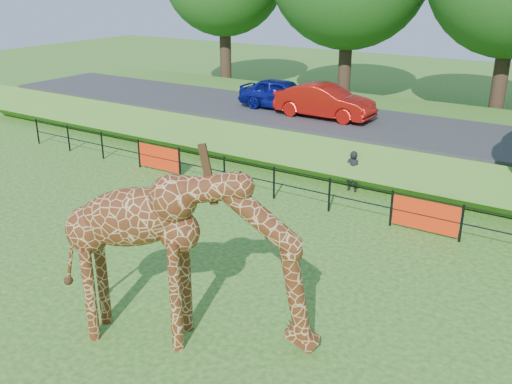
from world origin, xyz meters
TOP-DOWN VIEW (x-y plane):
  - ground at (0.00, 0.00)m, footprint 90.00×90.00m
  - giraffe at (0.61, 0.45)m, footprint 5.09×2.87m
  - perimeter_fence at (0.00, 8.00)m, footprint 28.07×0.10m
  - embankment at (0.00, 15.50)m, footprint 40.00×9.00m
  - road at (0.00, 14.00)m, footprint 40.00×5.00m
  - car_blue at (-5.38, 14.24)m, footprint 3.90×1.70m
  - car_red at (-3.11, 13.78)m, footprint 4.12×1.48m
  - visitor at (-0.13, 10.05)m, footprint 0.54×0.37m

SIDE VIEW (x-z plane):
  - ground at x=0.00m, z-range 0.00..0.00m
  - perimeter_fence at x=0.00m, z-range 0.00..1.10m
  - embankment at x=0.00m, z-range 0.00..1.30m
  - visitor at x=-0.13m, z-range 0.00..1.43m
  - road at x=0.00m, z-range 1.30..1.42m
  - giraffe at x=0.61m, z-range 0.00..3.66m
  - car_blue at x=-5.38m, z-range 1.42..2.73m
  - car_red at x=-3.11m, z-range 1.42..2.77m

